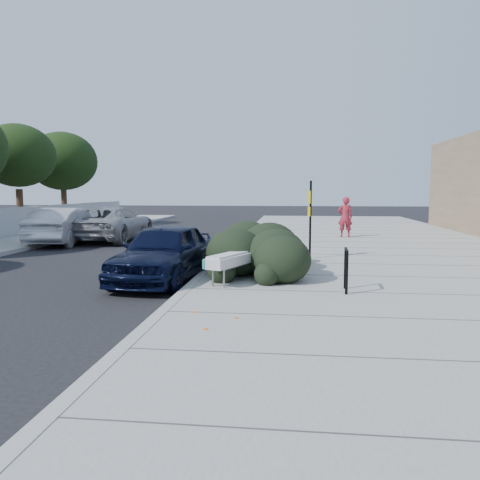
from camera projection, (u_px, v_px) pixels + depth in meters
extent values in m
plane|color=black|center=(187.00, 295.00, 10.47)|extent=(120.00, 120.00, 0.00)
cube|color=gray|center=(396.00, 262.00, 14.77)|extent=(11.20, 50.00, 0.15)
cube|color=#9E9E99|center=(221.00, 259.00, 15.40)|extent=(0.22, 50.00, 0.17)
cylinder|color=#332114|center=(20.00, 211.00, 25.57)|extent=(0.36, 0.36, 2.40)
ellipsoid|color=black|center=(17.00, 155.00, 25.25)|extent=(4.00, 4.00, 3.40)
cylinder|color=#332114|center=(64.00, 208.00, 30.51)|extent=(0.36, 0.36, 2.40)
ellipsoid|color=black|center=(63.00, 161.00, 30.19)|extent=(4.40, 4.40, 3.74)
cylinder|color=gray|center=(213.00, 277.00, 10.64)|extent=(0.05, 0.05, 0.43)
cylinder|color=gray|center=(224.00, 278.00, 10.50)|extent=(0.05, 0.05, 0.43)
cylinder|color=gray|center=(249.00, 267.00, 12.11)|extent=(0.05, 0.05, 0.43)
cylinder|color=gray|center=(259.00, 268.00, 11.96)|extent=(0.05, 0.05, 0.43)
cylinder|color=gray|center=(232.00, 264.00, 11.36)|extent=(0.71, 1.58, 0.04)
cylinder|color=gray|center=(242.00, 265.00, 11.21)|extent=(0.71, 1.58, 0.04)
cube|color=#B2B2B2|center=(237.00, 259.00, 11.27)|extent=(1.29, 2.23, 0.23)
cube|color=yellow|center=(254.00, 249.00, 12.02)|extent=(0.60, 0.59, 0.02)
cube|color=teal|center=(206.00, 264.00, 10.50)|extent=(0.15, 0.25, 0.21)
cylinder|color=black|center=(347.00, 273.00, 9.81)|extent=(0.06, 0.06, 0.91)
cylinder|color=black|center=(345.00, 268.00, 10.38)|extent=(0.06, 0.06, 0.91)
cylinder|color=black|center=(347.00, 250.00, 10.05)|extent=(0.09, 0.59, 0.06)
cube|color=black|center=(310.00, 220.00, 14.94)|extent=(0.07, 0.07, 2.49)
cube|color=yellow|center=(309.00, 197.00, 14.85)|extent=(0.08, 0.28, 0.40)
cube|color=yellow|center=(309.00, 211.00, 14.90)|extent=(0.08, 0.27, 0.31)
ellipsoid|color=black|center=(263.00, 244.00, 12.67)|extent=(3.43, 4.40, 1.48)
imported|color=black|center=(165.00, 252.00, 12.03)|extent=(2.16, 4.53, 1.50)
imported|color=#BABABF|center=(65.00, 226.00, 20.35)|extent=(2.05, 4.93, 1.59)
imported|color=#939598|center=(112.00, 224.00, 21.68)|extent=(2.67, 5.68, 1.57)
imported|color=maroon|center=(345.00, 217.00, 21.81)|extent=(0.69, 0.47, 1.87)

